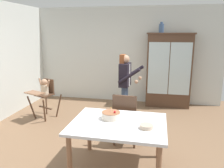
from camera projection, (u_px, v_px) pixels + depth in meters
The scene contains 10 objects.
ground_plane at pixel (106, 141), 4.18m from camera, with size 6.24×6.24×0.00m, color brown.
wall_back at pixel (126, 55), 6.38m from camera, with size 5.32×0.06×2.70m, color silver.
china_cabinet at pixel (169, 70), 5.98m from camera, with size 1.22×0.48×1.99m.
ceramic_vase at pixel (161, 28), 5.77m from camera, with size 0.13×0.13×0.27m.
high_chair_with_toddler at pixel (44, 91), 5.19m from camera, with size 0.74×0.82×0.95m.
adult_person at pixel (125, 80), 4.96m from camera, with size 0.54×0.52×1.53m.
dining_table at pixel (118, 128), 3.22m from camera, with size 1.37×1.06×0.74m.
birthday_cake at pixel (111, 115), 3.33m from camera, with size 0.28×0.28×0.19m.
serving_bowl at pixel (146, 127), 3.00m from camera, with size 0.18×0.18×0.06m, color #C6AD93.
dining_chair_far_side at pixel (125, 116), 3.95m from camera, with size 0.47×0.47×0.96m.
Camera 1 is at (0.87, -3.72, 2.02)m, focal length 35.58 mm.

